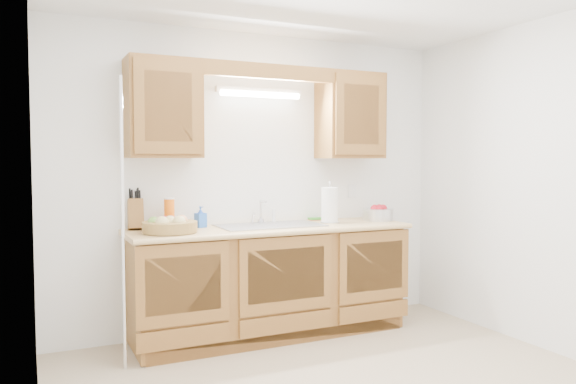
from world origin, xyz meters
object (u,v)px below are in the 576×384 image
knife_block (135,214)px  paper_towel (330,205)px  apple_bowl (378,213)px  fruit_basket (170,225)px

knife_block → paper_towel: bearing=-4.2°
knife_block → paper_towel: (1.57, -0.26, 0.03)m
knife_block → apple_bowl: bearing=-1.9°
paper_towel → fruit_basket: bearing=-177.4°
fruit_basket → knife_block: bearing=120.6°
fruit_basket → apple_bowl: bearing=2.1°
fruit_basket → knife_block: 0.38m
paper_towel → apple_bowl: (0.49, 0.00, -0.09)m
paper_towel → knife_block: bearing=170.7°
apple_bowl → paper_towel: bearing=-179.5°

